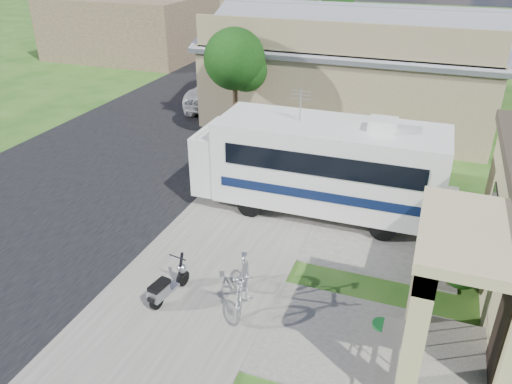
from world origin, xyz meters
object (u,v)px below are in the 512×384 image
(motorhome, at_px, (319,164))
(bicycle, at_px, (242,285))
(scooter, at_px, (167,286))
(garden_hose, at_px, (382,328))
(van, at_px, (264,61))
(shrub, at_px, (461,241))
(pickup_truck, at_px, (224,89))

(motorhome, xyz_separation_m, bicycle, (-0.51, -4.96, -1.03))
(scooter, relative_size, garden_hose, 3.30)
(scooter, distance_m, van, 21.59)
(scooter, bearing_deg, garden_hose, 17.49)
(shrub, height_order, garden_hose, shrub)
(shrub, xyz_separation_m, garden_hose, (-1.39, -2.25, -1.17))
(garden_hose, bearing_deg, shrub, 58.25)
(motorhome, height_order, scooter, motorhome)
(shrub, bearing_deg, van, 122.07)
(bicycle, bearing_deg, pickup_truck, 101.19)
(pickup_truck, bearing_deg, garden_hose, 115.54)
(motorhome, bearing_deg, bicycle, -96.57)
(scooter, distance_m, garden_hose, 4.91)
(motorhome, relative_size, shrub, 2.97)
(motorhome, bearing_deg, garden_hose, -61.56)
(motorhome, relative_size, pickup_truck, 1.26)
(bicycle, bearing_deg, motorhome, 70.19)
(bicycle, bearing_deg, van, 94.29)
(garden_hose, bearing_deg, motorhome, 119.18)
(pickup_truck, bearing_deg, motorhome, 118.39)
(motorhome, distance_m, van, 17.23)
(shrub, distance_m, garden_hose, 2.90)
(bicycle, bearing_deg, scooter, -179.71)
(shrub, bearing_deg, garden_hose, -121.75)
(motorhome, height_order, shrub, motorhome)
(scooter, bearing_deg, pickup_truck, 117.98)
(garden_hose, bearing_deg, scooter, -171.89)
(motorhome, xyz_separation_m, shrub, (4.02, -2.45, -0.35))
(pickup_truck, bearing_deg, van, -97.89)
(motorhome, bearing_deg, shrub, -32.12)
(scooter, xyz_separation_m, bicycle, (1.71, 0.44, 0.16))
(van, distance_m, garden_hose, 22.59)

